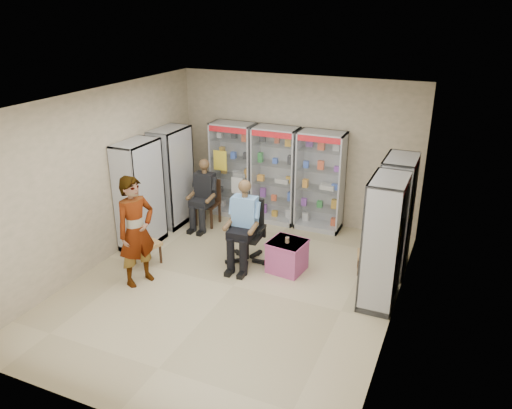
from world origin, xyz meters
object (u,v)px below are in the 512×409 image
at_px(cabinet_back_mid, 275,175).
at_px(woven_stool_b, 147,253).
at_px(cabinet_left_near, 140,195).
at_px(cabinet_right_near, 383,243).
at_px(cabinet_left_far, 172,177).
at_px(cabinet_back_left, 233,170).
at_px(wooden_chair, 207,203).
at_px(woven_stool_a, 367,263).
at_px(pink_trunk, 287,256).
at_px(cabinet_back_right, 320,182).
at_px(cabinet_right_far, 395,215).
at_px(standing_man, 136,231).
at_px(office_chair, 247,232).
at_px(seated_shopkeeper, 246,225).

xyz_separation_m(cabinet_back_mid, woven_stool_b, (-1.36, -2.65, -0.80)).
bearing_deg(cabinet_left_near, cabinet_right_near, 87.43).
bearing_deg(cabinet_left_far, cabinet_back_left, 135.00).
xyz_separation_m(wooden_chair, woven_stool_a, (3.45, -0.69, -0.29)).
bearing_deg(pink_trunk, cabinet_back_right, 90.59).
height_order(cabinet_right_far, cabinet_left_near, same).
bearing_deg(wooden_chair, standing_man, -87.96).
relative_size(cabinet_back_mid, cabinet_right_far, 1.00).
distance_m(cabinet_back_left, pink_trunk, 2.79).
bearing_deg(standing_man, cabinet_left_far, 39.32).
relative_size(cabinet_back_mid, wooden_chair, 2.13).
bearing_deg(cabinet_back_mid, office_chair, -83.46).
relative_size(cabinet_right_near, woven_stool_a, 5.58).
distance_m(cabinet_back_right, wooden_chair, 2.33).
distance_m(cabinet_left_near, woven_stool_a, 4.25).
distance_m(cabinet_right_near, cabinet_left_far, 4.65).
bearing_deg(cabinet_back_right, cabinet_left_far, -161.81).
xyz_separation_m(cabinet_back_right, seated_shopkeeper, (-0.73, -1.94, -0.27)).
bearing_deg(cabinet_right_near, cabinet_left_far, 73.75).
distance_m(cabinet_right_near, woven_stool_b, 4.04).
height_order(cabinet_left_near, woven_stool_b, cabinet_left_near).
bearing_deg(office_chair, seated_shopkeeper, -92.64).
relative_size(cabinet_right_far, pink_trunk, 3.54).
bearing_deg(cabinet_right_far, woven_stool_b, 111.05).
distance_m(cabinet_back_mid, woven_stool_a, 2.78).
distance_m(cabinet_right_far, standing_man, 4.24).
height_order(cabinet_right_far, standing_man, cabinet_right_far).
bearing_deg(seated_shopkeeper, cabinet_back_mid, 93.73).
distance_m(cabinet_back_left, standing_man, 3.21).
xyz_separation_m(cabinet_back_left, cabinet_right_far, (3.53, -1.13, 0.00)).
height_order(cabinet_back_right, seated_shopkeeper, cabinet_back_right).
relative_size(cabinet_right_far, wooden_chair, 2.13).
distance_m(cabinet_back_mid, cabinet_left_near, 2.77).
relative_size(seated_shopkeeper, pink_trunk, 2.59).
relative_size(cabinet_back_mid, cabinet_left_far, 1.00).
bearing_deg(cabinet_left_near, cabinet_back_right, 125.65).
xyz_separation_m(cabinet_left_far, office_chair, (2.10, -0.96, -0.43)).
bearing_deg(cabinet_right_near, wooden_chair, 68.36).
relative_size(cabinet_back_mid, seated_shopkeeper, 1.37).
distance_m(seated_shopkeeper, standing_man, 1.84).
height_order(cabinet_back_right, woven_stool_a, cabinet_back_right).
distance_m(office_chair, pink_trunk, 0.81).
bearing_deg(cabinet_right_far, woven_stool_a, 131.36).
xyz_separation_m(cabinet_left_near, seated_shopkeeper, (2.10, 0.09, -0.27)).
distance_m(cabinet_back_mid, pink_trunk, 2.25).
relative_size(cabinet_back_right, cabinet_left_near, 1.00).
xyz_separation_m(woven_stool_a, woven_stool_b, (-3.61, -1.23, 0.02)).
bearing_deg(cabinet_left_far, pink_trunk, 71.31).
relative_size(cabinet_back_left, pink_trunk, 3.54).
relative_size(cabinet_left_near, woven_stool_a, 5.58).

